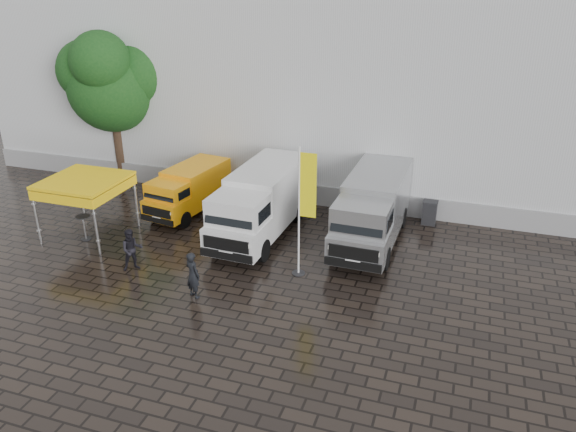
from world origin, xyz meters
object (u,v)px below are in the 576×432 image
object	(u,v)px
van_yellow	(188,191)
person_front	(193,275)
van_white	(260,205)
wheelie_bin	(430,212)
canopy_tent	(83,183)
person_tent	(132,250)
cocktail_table	(84,228)
van_silver	(372,211)
flagpole	(304,206)

from	to	relation	value
van_yellow	person_front	bearing A→B (deg)	-52.68
van_white	wheelie_bin	bearing A→B (deg)	29.68
van_white	canopy_tent	bearing A→B (deg)	-159.88
van_white	person_tent	xyz separation A→B (m)	(-3.57, -4.34, -0.59)
canopy_tent	person_tent	size ratio (longest dim) A/B	1.85
cocktail_table	van_silver	bearing A→B (deg)	17.11
van_yellow	canopy_tent	size ratio (longest dim) A/B	1.50
flagpole	canopy_tent	bearing A→B (deg)	177.89
van_yellow	cocktail_table	bearing A→B (deg)	-116.87
flagpole	cocktail_table	distance (m)	9.94
canopy_tent	wheelie_bin	xyz separation A→B (m)	(13.80, 5.87, -1.86)
van_white	person_front	xyz separation A→B (m)	(-0.46, -5.37, -0.56)
van_silver	person_front	bearing A→B (deg)	-128.40
van_white	flagpole	world-z (taller)	flagpole
flagpole	cocktail_table	size ratio (longest dim) A/B	4.62
van_silver	person_front	world-z (taller)	van_silver
van_silver	wheelie_bin	bearing A→B (deg)	53.22
flagpole	person_front	world-z (taller)	flagpole
flagpole	person_front	xyz separation A→B (m)	(-3.19, -2.70, -1.93)
wheelie_bin	van_yellow	bearing A→B (deg)	-167.79
cocktail_table	wheelie_bin	xyz separation A→B (m)	(13.73, 6.31, -0.00)
cocktail_table	person_front	distance (m)	7.01
canopy_tent	wheelie_bin	world-z (taller)	canopy_tent
person_front	wheelie_bin	bearing A→B (deg)	-104.07
van_silver	wheelie_bin	xyz separation A→B (m)	(2.14, 2.75, -0.88)
cocktail_table	wheelie_bin	size ratio (longest dim) A/B	1.00
van_yellow	van_white	world-z (taller)	van_white
van_silver	wheelie_bin	size ratio (longest dim) A/B	6.07
van_white	wheelie_bin	world-z (taller)	van_white
van_silver	canopy_tent	bearing A→B (deg)	-163.89
person_front	van_silver	bearing A→B (deg)	-104.56
van_yellow	flagpole	bearing A→B (deg)	-21.30
van_yellow	person_tent	xyz separation A→B (m)	(0.52, -5.60, -0.24)
canopy_tent	person_front	distance (m)	7.40
wheelie_bin	person_front	distance (m)	11.51
van_white	van_yellow	bearing A→B (deg)	164.81
wheelie_bin	person_front	xyz separation A→B (m)	(-7.24, -8.94, 0.33)
flagpole	person_tent	size ratio (longest dim) A/B	2.98
canopy_tent	person_front	size ratio (longest dim) A/B	1.78
van_white	person_front	distance (m)	5.42
person_front	person_tent	xyz separation A→B (m)	(-3.11, 1.03, -0.03)
van_white	van_silver	distance (m)	4.72
person_front	person_tent	distance (m)	3.27
van_silver	canopy_tent	xyz separation A→B (m)	(-11.67, -3.13, 0.98)
van_white	person_tent	distance (m)	5.65
cocktail_table	person_front	xyz separation A→B (m)	(6.49, -2.62, 0.33)
van_white	flagpole	bearing A→B (deg)	-42.37
van_yellow	flagpole	xyz separation A→B (m)	(6.82, -3.93, 1.72)
van_silver	person_front	xyz separation A→B (m)	(-5.10, -6.19, -0.56)
van_white	cocktail_table	distance (m)	7.53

